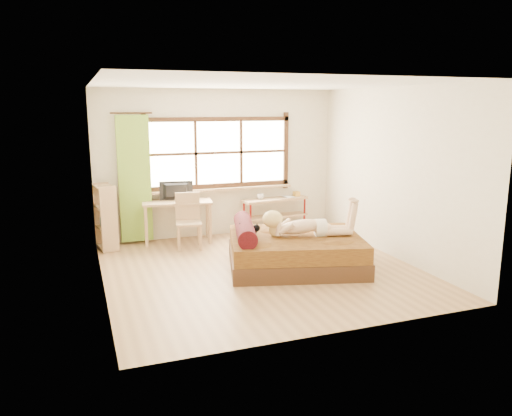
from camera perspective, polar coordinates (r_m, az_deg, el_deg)
name	(u,v)px	position (r m, az deg, el deg)	size (l,w,h in m)	color
floor	(261,270)	(7.50, 0.58, -7.06)	(4.50, 4.50, 0.00)	#9E754C
ceiling	(261,84)	(7.11, 0.63, 14.01)	(4.50, 4.50, 0.00)	white
wall_back	(219,163)	(9.31, -4.30, 5.10)	(4.50, 4.50, 0.00)	silver
wall_front	(339,211)	(5.17, 9.42, -0.30)	(4.50, 4.50, 0.00)	silver
wall_left	(98,189)	(6.74, -17.62, 2.08)	(4.50, 4.50, 0.00)	silver
wall_right	(393,173)	(8.24, 15.44, 3.87)	(4.50, 4.50, 0.00)	silver
window	(219,155)	(9.26, -4.27, 6.06)	(2.80, 0.16, 1.46)	#FFEDBF
curtain	(135,179)	(8.92, -13.71, 3.22)	(0.55, 0.10, 2.20)	olive
bed	(292,250)	(7.57, 4.16, -4.82)	(2.30, 2.02, 0.74)	#34220F
woman	(307,216)	(7.46, 5.80, -0.97)	(1.37, 0.39, 0.59)	#DDB38E
kitten	(248,231)	(7.31, -0.90, -2.59)	(0.29, 0.12, 0.24)	black
desk	(177,206)	(8.93, -8.98, 0.18)	(1.27, 0.73, 0.75)	#A07C57
monitor	(176,191)	(8.93, -9.10, 1.93)	(0.59, 0.08, 0.34)	black
chair	(188,217)	(8.63, -7.74, -1.06)	(0.48, 0.48, 0.94)	#A07C57
pipe_shelf	(275,207)	(9.62, 2.24, 0.11)	(1.35, 0.52, 0.75)	#A07C57
cup	(260,197)	(9.47, 0.50, 1.32)	(0.13, 0.13, 0.10)	gray
book	(284,197)	(9.66, 3.28, 1.25)	(0.18, 0.24, 0.02)	gray
bookshelf	(106,217)	(8.77, -16.80, -0.98)	(0.36, 0.53, 1.11)	#A07C57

